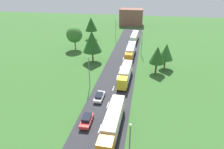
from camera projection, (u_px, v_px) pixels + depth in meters
road at (110, 97)px, 46.23m from camera, size 10.00×140.00×0.06m
lane_marking_centre at (105, 113)px, 40.76m from camera, size 0.16×119.25×0.01m
truck_lead at (113, 122)px, 35.19m from camera, size 2.78×13.78×3.54m
truck_second at (125, 73)px, 52.84m from camera, size 2.84×12.43×3.68m
truck_third at (131, 51)px, 69.38m from camera, size 2.71×13.71×3.65m
truck_fourth at (134, 37)px, 85.92m from camera, size 2.85×12.91×3.55m
car_second at (87, 120)px, 37.47m from camera, size 1.95×4.39×1.59m
car_third at (99, 96)px, 45.07m from camera, size 1.86×4.46×1.42m
lamppost_lead at (129, 149)px, 25.68m from camera, size 0.36×0.36×9.23m
lamppost_second at (89, 70)px, 48.77m from camera, size 0.36×0.36×8.39m
lamppost_third at (142, 42)px, 69.52m from camera, size 0.36×0.36×8.80m
lamppost_fourth at (116, 28)px, 88.25m from camera, size 0.36×0.36×9.26m
tree_oak at (157, 55)px, 55.81m from camera, size 4.45×4.45×8.08m
tree_birch at (74, 35)px, 75.04m from camera, size 6.07×6.07×8.85m
tree_maple at (92, 41)px, 63.19m from camera, size 6.16×6.16×10.31m
tree_pine at (91, 24)px, 88.15m from camera, size 5.47×5.47×9.74m
tree_elm at (166, 52)px, 58.94m from camera, size 4.41×4.41×7.82m
distant_building at (131, 17)px, 115.77m from camera, size 13.24×8.66×9.28m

